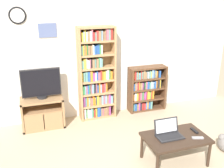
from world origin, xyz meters
The scene contains 10 objects.
wall_back centered at (-0.01, 2.41, 1.30)m, with size 5.77×0.09×2.60m.
tv_stand centered at (-1.22, 2.13, 0.29)m, with size 0.75×0.42×0.57m.
television centered at (-1.20, 2.16, 0.84)m, with size 0.69×0.18×0.55m.
bookshelf_tall centered at (-0.17, 2.24, 0.88)m, with size 0.70×0.28×1.81m.
bookshelf_short centered at (0.90, 2.24, 0.48)m, with size 0.79×0.27×0.95m.
coffee_table centered at (0.53, 0.41, 0.38)m, with size 0.91×0.58×0.42m.
laptop centered at (0.43, 0.47, 0.49)m, with size 0.38×0.26×0.24m.
remote_near_laptop centered at (0.88, 0.46, 0.43)m, with size 0.05×0.16×0.02m.
remote_far_from_laptop centered at (0.80, 0.27, 0.43)m, with size 0.17×0.09×0.02m.
cat centered at (1.44, 0.42, 0.12)m, with size 0.24×0.51×0.27m.
Camera 1 is at (-1.38, -2.44, 2.39)m, focal length 42.00 mm.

